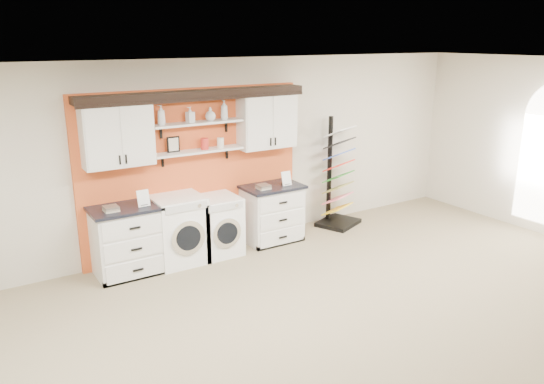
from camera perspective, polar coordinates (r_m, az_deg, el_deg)
ceiling at (r=4.25m, az=13.60°, el=12.11°), size 10.00×10.00×0.00m
wall_back at (r=7.79m, az=-8.50°, el=3.70°), size 10.00×0.00×10.00m
accent_panel at (r=7.80m, az=-8.33°, el=2.22°), size 3.40×0.07×2.40m
upper_cabinet_left at (r=7.13m, az=-16.34°, el=5.99°), size 0.90×0.35×0.84m
upper_cabinet_right at (r=8.03m, az=-0.58°, el=7.75°), size 0.90×0.35×0.84m
shelf_lower at (r=7.58m, az=-7.92°, el=4.38°), size 1.32×0.28×0.03m
shelf_upper at (r=7.51m, az=-8.04°, el=7.37°), size 1.32×0.28×0.03m
crown_molding at (r=7.47m, az=-8.20°, el=10.39°), size 3.30×0.41×0.13m
picture_frame at (r=7.46m, az=-10.57°, el=5.06°), size 0.18×0.02×0.22m
canister_red at (r=7.60m, az=-7.26°, el=5.17°), size 0.11×0.11×0.16m
canister_cream at (r=7.71m, az=-5.57°, el=5.31°), size 0.10×0.10×0.14m
base_cabinet_left at (r=7.36m, az=-15.14°, el=-5.02°), size 0.96×0.66×0.94m
base_cabinet_right at (r=8.24m, az=0.00°, el=-2.28°), size 0.91×0.66×0.89m
washer at (r=7.57m, az=-10.01°, el=-3.99°), size 0.69×0.71×0.97m
dryer at (r=7.80m, az=-6.00°, el=-3.57°), size 0.62×0.71×0.87m
sample_rack at (r=8.98m, az=7.07°, el=-0.05°), size 0.83×0.77×1.84m
soap_bottle_a at (r=7.29m, az=-11.83°, el=8.12°), size 0.11×0.11×0.27m
soap_bottle_b at (r=7.45m, az=-8.80°, el=8.22°), size 0.12×0.11×0.22m
soap_bottle_c at (r=7.58m, az=-6.65°, el=8.33°), size 0.15×0.15×0.19m
soap_bottle_d at (r=7.67m, az=-5.17°, el=8.80°), size 0.12×0.12×0.28m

